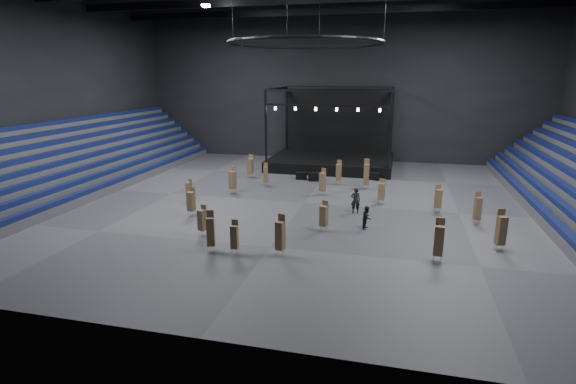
% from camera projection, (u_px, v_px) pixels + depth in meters
% --- Properties ---
extents(floor, '(50.00, 50.00, 0.00)m').
position_uv_depth(floor, '(304.00, 203.00, 38.37)').
color(floor, '#48484A').
rests_on(floor, ground).
extents(wall_back, '(50.00, 0.20, 18.00)m').
position_uv_depth(wall_back, '(339.00, 88.00, 55.80)').
color(wall_back, black).
rests_on(wall_back, ground).
extents(wall_front, '(50.00, 0.20, 18.00)m').
position_uv_depth(wall_front, '(188.00, 121.00, 16.36)').
color(wall_front, black).
rests_on(wall_front, ground).
extents(wall_left, '(0.20, 42.00, 18.00)m').
position_uv_depth(wall_left, '(43.00, 92.00, 41.87)').
color(wall_left, black).
rests_on(wall_left, ground).
extents(bleachers_left, '(7.20, 40.00, 6.40)m').
position_uv_depth(bleachers_left, '(72.00, 170.00, 43.24)').
color(bleachers_left, '#4D4E50').
rests_on(bleachers_left, floor).
extents(stage, '(14.00, 10.00, 9.20)m').
position_uv_depth(stage, '(332.00, 154.00, 53.25)').
color(stage, black).
rests_on(stage, floor).
extents(truss_ring, '(12.30, 12.30, 5.15)m').
position_uv_depth(truss_ring, '(306.00, 43.00, 35.06)').
color(truss_ring, black).
rests_on(truss_ring, ceiling).
extents(flight_case_left, '(1.25, 0.85, 0.76)m').
position_uv_depth(flight_case_left, '(301.00, 176.00, 46.80)').
color(flight_case_left, black).
rests_on(flight_case_left, floor).
extents(flight_case_mid, '(1.40, 0.91, 0.86)m').
position_uv_depth(flight_case_mid, '(315.00, 177.00, 46.12)').
color(flight_case_mid, black).
rests_on(flight_case_mid, floor).
extents(flight_case_right, '(1.29, 0.98, 0.77)m').
position_uv_depth(flight_case_right, '(374.00, 176.00, 46.59)').
color(flight_case_right, black).
rests_on(flight_case_right, floor).
extents(chair_stack_0, '(0.64, 0.64, 2.68)m').
position_uv_depth(chair_stack_0, '(501.00, 230.00, 27.63)').
color(chair_stack_0, silver).
rests_on(chair_stack_0, floor).
extents(chair_stack_1, '(0.57, 0.57, 2.17)m').
position_uv_depth(chair_stack_1, '(381.00, 191.00, 37.63)').
color(chair_stack_1, silver).
rests_on(chair_stack_1, floor).
extents(chair_stack_2, '(0.58, 0.58, 2.58)m').
position_uv_depth(chair_stack_2, '(280.00, 235.00, 26.90)').
color(chair_stack_2, silver).
rests_on(chair_stack_2, floor).
extents(chair_stack_3, '(0.55, 0.55, 2.94)m').
position_uv_depth(chair_stack_3, '(366.00, 174.00, 42.47)').
color(chair_stack_3, silver).
rests_on(chair_stack_3, floor).
extents(chair_stack_4, '(0.61, 0.61, 2.15)m').
position_uv_depth(chair_stack_4, '(202.00, 220.00, 30.31)').
color(chair_stack_4, silver).
rests_on(chair_stack_4, floor).
extents(chair_stack_5, '(0.62, 0.62, 2.46)m').
position_uv_depth(chair_stack_5, '(250.00, 166.00, 47.30)').
color(chair_stack_5, silver).
rests_on(chair_stack_5, floor).
extents(chair_stack_6, '(0.59, 0.59, 2.19)m').
position_uv_depth(chair_stack_6, '(324.00, 215.00, 31.14)').
color(chair_stack_6, silver).
rests_on(chair_stack_6, floor).
extents(chair_stack_7, '(0.59, 0.59, 2.28)m').
position_uv_depth(chair_stack_7, '(191.00, 201.00, 34.53)').
color(chair_stack_7, silver).
rests_on(chair_stack_7, floor).
extents(chair_stack_8, '(0.52, 0.52, 2.45)m').
position_uv_depth(chair_stack_8, '(339.00, 172.00, 44.36)').
color(chair_stack_8, silver).
rests_on(chair_stack_8, floor).
extents(chair_stack_9, '(0.49, 0.49, 2.31)m').
position_uv_depth(chair_stack_9, '(266.00, 174.00, 43.79)').
color(chair_stack_9, silver).
rests_on(chair_stack_9, floor).
extents(chair_stack_10, '(0.57, 0.57, 2.65)m').
position_uv_depth(chair_stack_10, '(439.00, 240.00, 25.96)').
color(chair_stack_10, silver).
rests_on(chair_stack_10, floor).
extents(chair_stack_11, '(0.63, 0.63, 2.48)m').
position_uv_depth(chair_stack_11, '(233.00, 180.00, 41.09)').
color(chair_stack_11, silver).
rests_on(chair_stack_11, floor).
extents(chair_stack_12, '(0.53, 0.53, 1.97)m').
position_uv_depth(chair_stack_12, '(189.00, 190.00, 38.57)').
color(chair_stack_12, silver).
rests_on(chair_stack_12, floor).
extents(chair_stack_13, '(0.57, 0.57, 2.61)m').
position_uv_depth(chair_stack_13, '(211.00, 231.00, 27.56)').
color(chair_stack_13, silver).
rests_on(chair_stack_13, floor).
extents(chair_stack_14, '(0.44, 0.44, 2.14)m').
position_uv_depth(chair_stack_14, '(234.00, 236.00, 27.25)').
color(chair_stack_14, silver).
rests_on(chair_stack_14, floor).
extents(chair_stack_15, '(0.61, 0.61, 2.50)m').
position_uv_depth(chair_stack_15, '(323.00, 181.00, 40.41)').
color(chair_stack_15, silver).
rests_on(chair_stack_15, floor).
extents(chair_stack_16, '(0.55, 0.55, 2.45)m').
position_uv_depth(chair_stack_16, '(478.00, 208.00, 32.55)').
color(chair_stack_16, silver).
rests_on(chair_stack_16, floor).
extents(chair_stack_17, '(0.57, 0.57, 2.23)m').
position_uv_depth(chair_stack_17, '(438.00, 198.00, 35.45)').
color(chair_stack_17, silver).
rests_on(chair_stack_17, floor).
extents(man_center, '(0.82, 0.60, 2.07)m').
position_uv_depth(man_center, '(356.00, 200.00, 35.26)').
color(man_center, black).
rests_on(man_center, floor).
extents(crew_member, '(0.79, 0.92, 1.65)m').
position_uv_depth(crew_member, '(367.00, 217.00, 31.76)').
color(crew_member, black).
rests_on(crew_member, floor).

